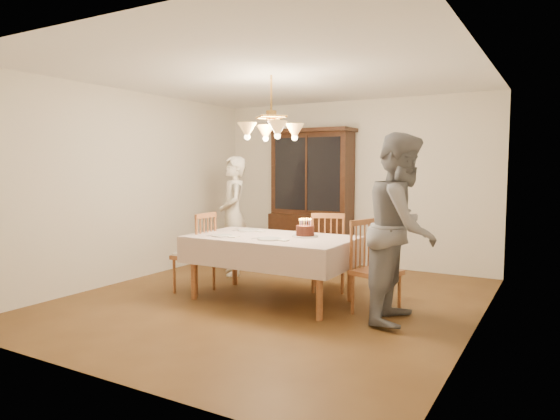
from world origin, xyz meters
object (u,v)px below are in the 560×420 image
Objects in this scene: dining_table at (271,243)px; elderly_woman at (233,216)px; china_hutch at (311,199)px; birthday_cake at (305,232)px; chair_far_side at (328,256)px.

dining_table is 1.54m from elderly_woman.
china_hutch is at bearing 113.43° from elderly_woman.
elderly_woman is (-1.20, 0.94, 0.17)m from dining_table.
birthday_cake is (1.56, -0.78, -0.04)m from elderly_woman.
birthday_cake is at bearing 24.77° from dining_table.
china_hutch is at bearing 104.89° from dining_table.
chair_far_side is 0.58× the size of elderly_woman.
china_hutch is at bearing 114.55° from birthday_cake.
chair_far_side is at bearing 63.03° from dining_table.
dining_table is at bearing -116.97° from chair_far_side.
dining_table is 0.88× the size of china_hutch.
china_hutch reaches higher than elderly_woman.
elderly_woman reaches higher than chair_far_side.
china_hutch is 7.20× the size of birthday_cake.
china_hutch is 2.16× the size of chair_far_side.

